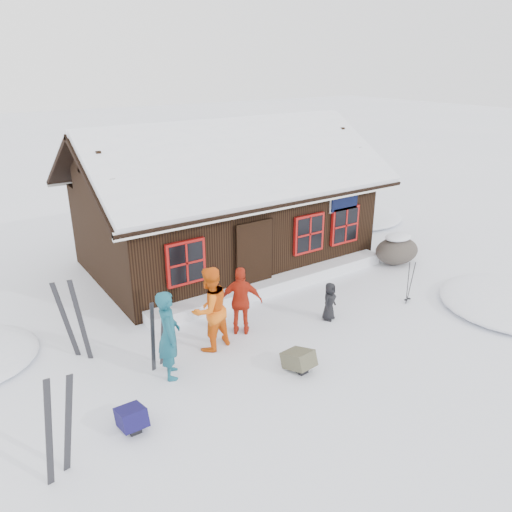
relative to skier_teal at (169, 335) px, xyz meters
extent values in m
plane|color=white|center=(2.63, -0.17, -0.94)|extent=(120.00, 120.00, 0.00)
cube|color=black|center=(4.13, 4.83, 0.31)|extent=(8.00, 5.00, 2.50)
cube|color=black|center=(4.13, 3.36, 2.41)|extent=(8.90, 3.14, 1.88)
cube|color=black|center=(4.13, 6.31, 2.41)|extent=(8.90, 3.14, 1.88)
cube|color=white|center=(4.13, 3.36, 2.55)|extent=(8.72, 3.07, 1.86)
cube|color=white|center=(4.13, 6.31, 2.55)|extent=(8.72, 3.07, 1.86)
cube|color=white|center=(4.13, 4.83, 3.28)|extent=(8.81, 0.22, 0.14)
cube|color=silver|center=(4.13, 1.88, 1.54)|extent=(8.90, 0.10, 0.20)
cube|color=black|center=(3.53, 2.28, 0.06)|extent=(1.00, 0.10, 2.00)
cube|color=black|center=(6.73, 2.25, 1.21)|extent=(1.00, 0.06, 0.60)
cube|color=#9A100E|center=(1.53, 2.27, 0.41)|extent=(1.04, 0.10, 1.14)
cube|color=black|center=(1.53, 2.23, 0.41)|extent=(0.90, 0.04, 1.00)
cube|color=#9A100E|center=(5.43, 2.27, 0.41)|extent=(1.04, 0.10, 1.14)
cube|color=black|center=(5.43, 2.23, 0.41)|extent=(0.90, 0.04, 1.00)
cube|color=#9A100E|center=(6.83, 2.27, 0.41)|extent=(1.04, 0.10, 1.14)
cube|color=black|center=(6.83, 2.23, 0.41)|extent=(0.90, 0.04, 1.00)
cube|color=white|center=(4.13, 2.08, -0.76)|extent=(7.60, 0.60, 0.35)
ellipsoid|color=white|center=(8.63, -2.17, -0.94)|extent=(3.60, 3.60, 0.43)
ellipsoid|color=white|center=(10.63, 5.83, -0.94)|extent=(4.00, 4.00, 0.48)
imported|color=#134C5C|center=(0.00, 0.00, 0.00)|extent=(0.66, 0.80, 1.88)
imported|color=orange|center=(1.18, 0.46, 0.02)|extent=(1.07, 0.91, 1.92)
imported|color=#B72712|center=(2.09, 0.63, -0.11)|extent=(1.02, 0.90, 1.66)
imported|color=black|center=(4.23, -0.01, -0.45)|extent=(0.56, 0.47, 0.97)
ellipsoid|color=#514941|center=(8.45, 1.56, -0.53)|extent=(1.49, 1.12, 0.82)
ellipsoid|color=white|center=(8.45, 1.56, -0.18)|extent=(0.94, 0.68, 0.21)
cube|color=black|center=(-2.62, -1.47, -0.10)|extent=(0.32, 0.19, 1.77)
cube|color=black|center=(-2.33, -1.43, -0.10)|extent=(0.35, 0.13, 1.77)
cube|color=black|center=(-1.52, 1.83, -0.06)|extent=(0.40, 0.11, 1.85)
cube|color=black|center=(-1.26, 1.66, -0.06)|extent=(0.25, 0.34, 1.85)
cube|color=black|center=(-0.18, 0.41, -0.22)|extent=(0.20, 0.14, 1.54)
cube|color=black|center=(0.07, 0.47, -0.22)|extent=(0.23, 0.07, 1.54)
cylinder|color=black|center=(6.52, -0.49, -0.39)|extent=(0.08, 0.10, 1.18)
cylinder|color=black|center=(6.65, -0.49, -0.39)|extent=(0.08, 0.10, 1.18)
cube|color=#120F41|center=(-1.25, -1.07, -0.78)|extent=(0.45, 0.59, 0.32)
cube|color=#4C4A36|center=(2.26, -1.30, -0.77)|extent=(0.52, 0.66, 0.34)
camera|label=1|loc=(-3.36, -8.07, 5.06)|focal=35.00mm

